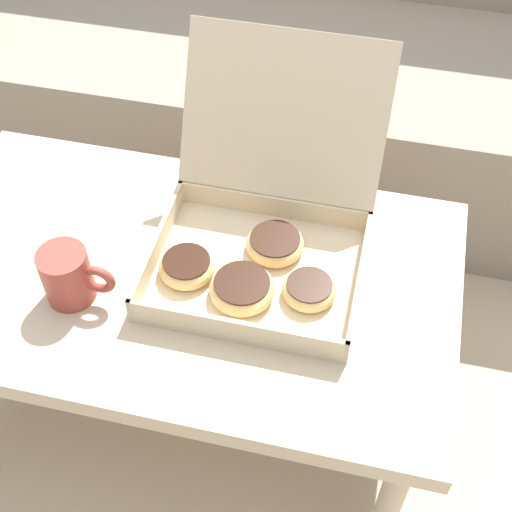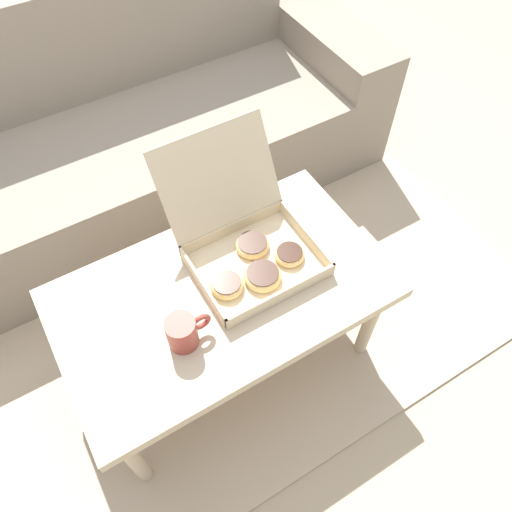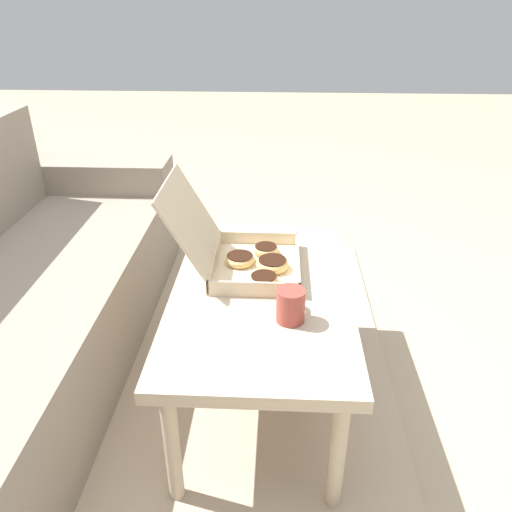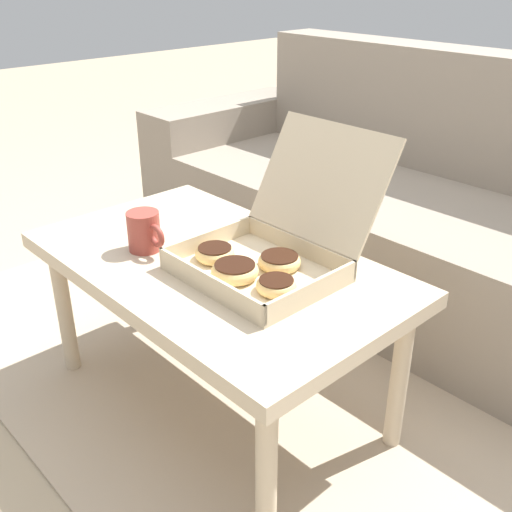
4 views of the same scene
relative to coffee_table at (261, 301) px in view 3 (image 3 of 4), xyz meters
The scene contains 5 objects.
ground_plane 0.43m from the coffee_table, 90.00° to the left, with size 12.00×12.00×0.00m, color tan.
area_rug 0.60m from the coffee_table, 90.00° to the left, with size 2.37×1.87×0.01m, color tan.
coffee_table is the anchor object (origin of this frame).
pastry_box 0.17m from the coffee_table, 26.27° to the left, with size 0.36×0.44×0.31m.
coffee_mug 0.21m from the coffee_table, 150.78° to the right, with size 0.13×0.08×0.10m.
Camera 3 is at (-1.36, -0.20, 1.31)m, focal length 35.00 mm.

